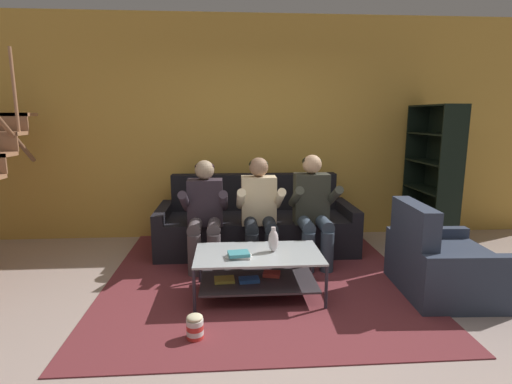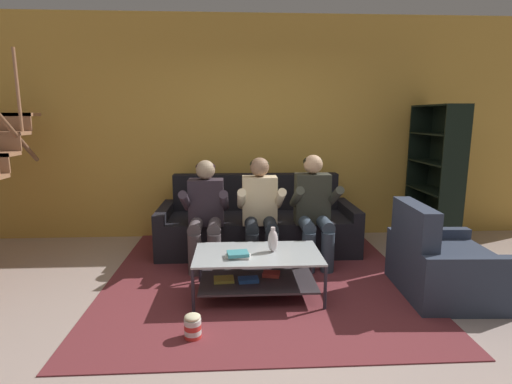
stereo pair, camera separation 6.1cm
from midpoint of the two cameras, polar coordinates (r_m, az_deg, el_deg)
The scene contains 13 objects.
ground at distance 3.37m, azimuth 4.42°, elevation -17.97°, with size 16.80×16.80×0.00m, color #B49E95.
back_partition at distance 5.41m, azimuth 1.22°, elevation 8.99°, with size 8.40×0.12×2.90m, color gold.
couch at distance 4.93m, azimuth 0.55°, elevation -4.82°, with size 2.36×0.89×0.89m.
person_seated_left at distance 4.32m, azimuth -6.82°, elevation -2.49°, with size 0.50×0.58×1.15m.
person_seated_middle at distance 4.33m, azimuth 1.01°, elevation -2.25°, with size 0.50×0.58×1.18m.
person_seated_right at distance 4.41m, azimuth 8.68°, elevation -1.97°, with size 0.50×0.58×1.20m.
coffee_table at distance 3.69m, azimuth 0.60°, elevation -10.71°, with size 1.13×0.66×0.41m.
area_rug at distance 4.28m, azimuth 0.72°, elevation -11.40°, with size 3.00×3.26×0.01m.
vase at distance 3.64m, azimuth 2.91°, elevation -6.89°, with size 0.09×0.09×0.23m.
book_stack at distance 3.52m, azimuth -2.09°, elevation -8.94°, with size 0.24×0.17×0.05m.
bookshelf at distance 5.52m, azimuth 24.44°, elevation 0.59°, with size 0.32×0.89×1.76m.
armchair at distance 4.09m, azimuth 25.44°, elevation -9.51°, with size 0.85×0.97×0.85m.
popcorn_tub at distance 3.13m, azimuth -8.44°, elevation -18.46°, with size 0.13×0.13×0.20m.
Camera 2 is at (-0.38, -2.93, 1.62)m, focal length 28.00 mm.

